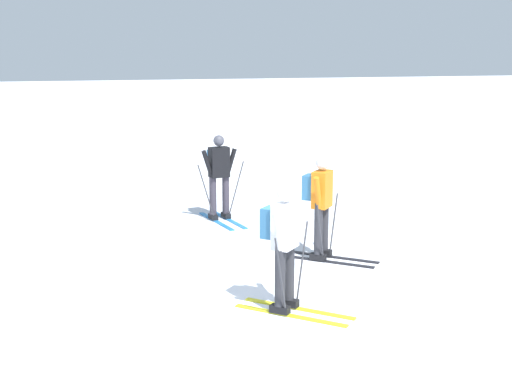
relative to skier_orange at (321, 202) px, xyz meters
The scene contains 5 objects.
ground_plane 2.50m from the skier_orange, 129.52° to the right, with size 120.00×120.00×0.00m, color silver.
far_snow_ridge 19.79m from the skier_orange, 94.25° to the left, with size 80.00×7.66×1.43m, color silver.
skier_orange is the anchor object (origin of this frame).
skier_black 3.25m from the skier_orange, 109.76° to the left, with size 0.99×1.64×1.71m.
skier_white 2.47m from the skier_orange, 120.04° to the right, with size 1.44×1.34×1.71m.
Camera 1 is at (-2.29, -9.14, 3.51)m, focal length 50.87 mm.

